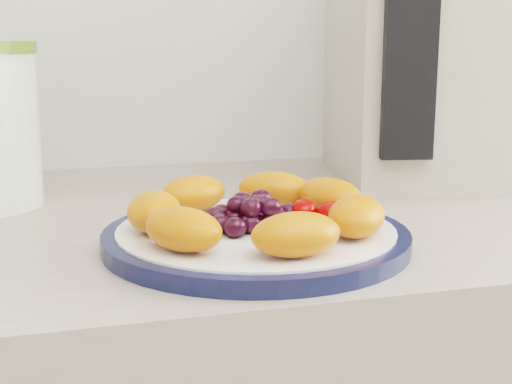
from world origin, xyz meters
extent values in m
cylinder|color=#13193C|center=(-0.11, 1.05, 0.91)|extent=(0.28, 0.28, 0.01)
cylinder|color=white|center=(-0.11, 1.05, 0.91)|extent=(0.25, 0.25, 0.02)
cube|color=#B4AE9B|center=(0.19, 1.31, 1.07)|extent=(0.25, 0.31, 0.34)
cube|color=black|center=(0.11, 1.18, 1.08)|extent=(0.06, 0.03, 0.26)
ellipsoid|color=#D65411|center=(-0.02, 1.08, 0.93)|extent=(0.07, 0.09, 0.03)
ellipsoid|color=#D65411|center=(-0.06, 1.13, 0.93)|extent=(0.09, 0.08, 0.03)
ellipsoid|color=#D65411|center=(-0.15, 1.13, 0.93)|extent=(0.09, 0.08, 0.03)
ellipsoid|color=#D65411|center=(-0.19, 1.07, 0.93)|extent=(0.06, 0.08, 0.03)
ellipsoid|color=#D65411|center=(-0.18, 1.00, 0.93)|extent=(0.08, 0.09, 0.03)
ellipsoid|color=#D65411|center=(-0.10, 0.96, 0.93)|extent=(0.08, 0.05, 0.03)
ellipsoid|color=#D65411|center=(-0.03, 1.00, 0.93)|extent=(0.08, 0.09, 0.03)
ellipsoid|color=black|center=(-0.11, 1.05, 0.93)|extent=(0.02, 0.02, 0.02)
ellipsoid|color=black|center=(-0.09, 1.05, 0.93)|extent=(0.02, 0.02, 0.02)
ellipsoid|color=black|center=(-0.10, 1.07, 0.93)|extent=(0.02, 0.02, 0.02)
ellipsoid|color=black|center=(-0.11, 1.07, 0.93)|extent=(0.02, 0.02, 0.02)
ellipsoid|color=black|center=(-0.12, 1.05, 0.93)|extent=(0.02, 0.02, 0.02)
ellipsoid|color=black|center=(-0.11, 1.03, 0.93)|extent=(0.02, 0.02, 0.02)
ellipsoid|color=black|center=(-0.10, 1.03, 0.93)|extent=(0.02, 0.02, 0.02)
ellipsoid|color=black|center=(-0.07, 1.06, 0.93)|extent=(0.02, 0.02, 0.02)
ellipsoid|color=black|center=(-0.08, 1.08, 0.93)|extent=(0.02, 0.02, 0.02)
ellipsoid|color=black|center=(-0.10, 1.09, 0.93)|extent=(0.02, 0.02, 0.02)
ellipsoid|color=black|center=(-0.11, 1.09, 0.93)|extent=(0.02, 0.02, 0.02)
ellipsoid|color=black|center=(-0.13, 1.08, 0.93)|extent=(0.02, 0.02, 0.02)
ellipsoid|color=black|center=(-0.14, 1.06, 0.93)|extent=(0.02, 0.02, 0.02)
ellipsoid|color=black|center=(-0.14, 1.04, 0.93)|extent=(0.02, 0.02, 0.02)
ellipsoid|color=black|center=(-0.13, 1.03, 0.93)|extent=(0.02, 0.02, 0.02)
ellipsoid|color=black|center=(-0.11, 1.05, 0.94)|extent=(0.02, 0.02, 0.02)
ellipsoid|color=black|center=(-0.10, 1.07, 0.94)|extent=(0.02, 0.02, 0.02)
ellipsoid|color=black|center=(-0.11, 1.07, 0.94)|extent=(0.02, 0.02, 0.02)
ellipsoid|color=black|center=(-0.12, 1.05, 0.94)|extent=(0.02, 0.02, 0.02)
ellipsoid|color=black|center=(-0.11, 1.04, 0.94)|extent=(0.02, 0.02, 0.02)
ellipsoid|color=black|center=(-0.10, 1.04, 0.94)|extent=(0.02, 0.02, 0.02)
ellipsoid|color=#D00300|center=(-0.04, 1.04, 0.93)|extent=(0.03, 0.03, 0.02)
ellipsoid|color=#D00300|center=(-0.01, 1.04, 0.93)|extent=(0.04, 0.03, 0.02)
ellipsoid|color=#D00300|center=(-0.02, 1.01, 0.93)|extent=(0.04, 0.04, 0.02)
ellipsoid|color=#D00300|center=(-0.06, 1.05, 0.93)|extent=(0.03, 0.04, 0.02)
camera|label=1|loc=(-0.27, 0.46, 1.08)|focal=50.00mm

